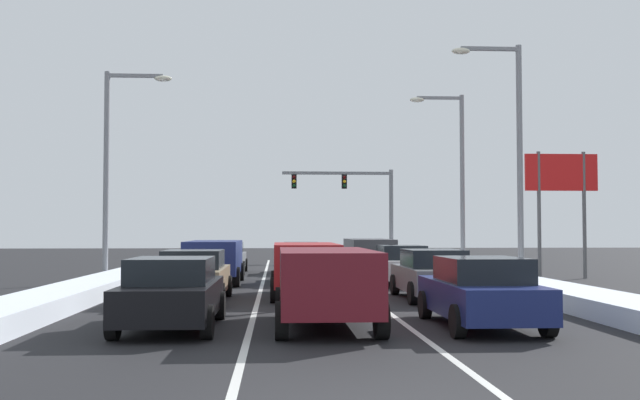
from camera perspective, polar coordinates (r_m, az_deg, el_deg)
ground_plane at (r=24.32m, az=-0.74°, el=-7.34°), size 120.00×120.00×0.00m
lane_stripe_between_right_lane_and_center_lane at (r=28.45m, az=2.33°, el=-6.61°), size 0.14×44.32×0.01m
lane_stripe_between_center_lane_and_left_lane at (r=28.31m, az=-4.58°, el=-6.62°), size 0.14×44.32×0.01m
snow_bank_right_shoulder at (r=29.43m, az=12.70°, el=-5.95°), size 1.85×44.32×0.48m
snow_bank_left_shoulder at (r=28.89m, az=-15.21°, el=-5.98°), size 1.67×44.32×0.49m
sedan_navy_right_lane_nearest at (r=15.97m, az=12.62°, el=-7.11°), size 2.00×4.50×1.51m
sedan_gray_right_lane_second at (r=22.06m, az=8.90°, el=-5.82°), size 2.00×4.50×1.51m
sedan_silver_right_lane_third at (r=27.93m, az=6.41°, el=-5.11°), size 2.00×4.50×1.51m
suv_charcoal_right_lane_fourth at (r=34.09m, az=3.89°, el=-4.21°), size 2.16×4.90×1.67m
suv_maroon_center_lane_nearest at (r=15.53m, az=0.46°, el=-6.37°), size 2.16×4.90×1.67m
suv_red_center_lane_second at (r=22.57m, az=-1.16°, el=-5.13°), size 2.16×4.90×1.67m
sedan_green_center_lane_third at (r=28.78m, az=-1.12°, el=-5.05°), size 2.00×4.50×1.51m
sedan_white_center_lane_fourth at (r=35.08m, az=-1.50°, el=-4.57°), size 2.00×4.50×1.51m
sedan_black_left_lane_nearest at (r=15.67m, az=-11.63°, el=-7.21°), size 2.00×4.50×1.51m
sedan_tan_left_lane_second at (r=21.45m, az=-9.96°, el=-5.91°), size 2.00×4.50×1.51m
suv_navy_left_lane_third at (r=28.42m, az=-8.38°, el=-4.55°), size 2.16×4.90×1.67m
sedan_gray_left_lane_fourth at (r=35.22m, az=-7.50°, el=-4.54°), size 2.00×4.50×1.51m
traffic_light_gantry at (r=48.72m, az=2.95°, el=0.43°), size 7.54×0.47×6.20m
street_lamp_right_near at (r=27.81m, az=14.88°, el=4.38°), size 2.66×0.36×9.03m
street_lamp_right_mid at (r=35.47m, az=10.66°, el=2.58°), size 2.66×0.36×8.66m
street_lamp_left_mid at (r=29.76m, az=-15.90°, el=3.34°), size 2.66×0.36×8.42m
roadside_sign_right at (r=32.90m, az=18.57°, el=1.08°), size 3.20×0.16×5.50m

